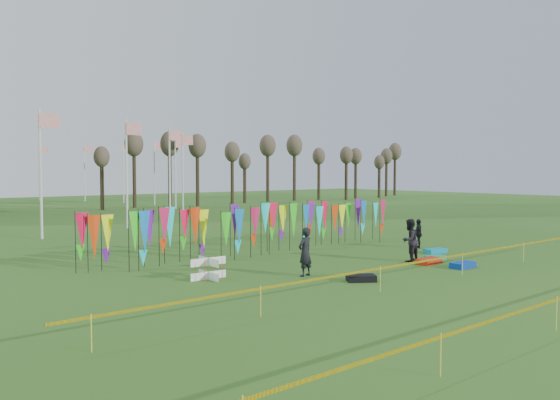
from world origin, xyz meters
TOP-DOWN VIEW (x-y plane):
  - ground at (0.00, 0.00)m, footprint 160.00×160.00m
  - banner_row at (0.28, 7.49)m, footprint 18.64×0.64m
  - caution_tape_near at (-0.22, -2.04)m, footprint 26.00×0.02m
  - tree_line at (32.00, 44.00)m, footprint 53.92×1.92m
  - box_kite at (-5.43, 3.54)m, footprint 0.78×0.78m
  - person_left at (-2.06, 1.72)m, footprint 0.80×0.66m
  - person_mid at (4.07, 1.35)m, footprint 1.02×0.69m
  - person_right at (8.07, 3.83)m, footprint 1.05×1.00m
  - kite_bag_turquoise at (5.39, 0.87)m, footprint 1.05×0.67m
  - kite_bag_blue at (4.50, -1.16)m, footprint 1.18×0.62m
  - kite_bag_red at (4.26, 0.40)m, footprint 1.43×0.78m
  - kite_bag_black at (-1.08, -0.38)m, footprint 1.24×1.11m
  - kite_bag_teal at (7.24, 2.16)m, footprint 1.26×0.73m

SIDE VIEW (x-z plane):
  - ground at x=0.00m, z-range 0.00..0.00m
  - kite_bag_turquoise at x=5.39m, z-range 0.00..0.20m
  - kite_bag_teal at x=7.24m, z-range 0.00..0.23m
  - kite_bag_blue at x=4.50m, z-range 0.00..0.25m
  - kite_bag_black at x=-1.08m, z-range 0.00..0.25m
  - kite_bag_red at x=4.26m, z-range 0.00..0.25m
  - box_kite at x=-5.43m, z-range 0.00..0.87m
  - caution_tape_near at x=-0.22m, z-range 0.33..1.23m
  - person_right at x=8.07m, z-range 0.00..1.58m
  - person_left at x=-2.06m, z-range 0.00..1.95m
  - person_mid at x=4.07m, z-range 0.00..1.98m
  - banner_row at x=0.28m, z-range 0.34..2.77m
  - tree_line at x=32.00m, z-range 2.25..10.09m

